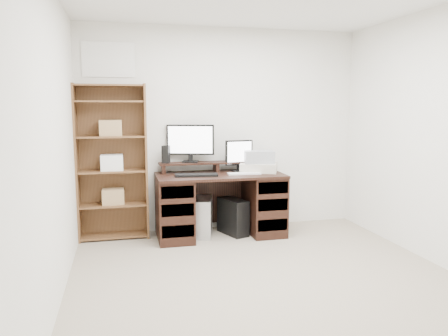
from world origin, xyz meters
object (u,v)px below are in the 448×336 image
object	(u,v)px
monitor_small	(239,154)
desk	(220,204)
printer	(259,167)
tower_silver	(203,217)
bookshelf	(112,161)
monitor_wide	(190,141)
tower_black	(233,217)

from	to	relation	value
monitor_small	desk	bearing A→B (deg)	-160.86
desk	printer	bearing A→B (deg)	5.37
printer	tower_silver	xyz separation A→B (m)	(-0.70, 0.00, -0.58)
bookshelf	desk	bearing A→B (deg)	-9.74
monitor_small	printer	bearing A→B (deg)	-30.43
printer	tower_silver	size ratio (longest dim) A/B	0.96
printer	desk	bearing A→B (deg)	-151.36
printer	bookshelf	world-z (taller)	bookshelf
monitor_wide	monitor_small	size ratio (longest dim) A/B	1.46
monitor_small	bookshelf	xyz separation A→B (m)	(-1.51, 0.07, -0.04)
desk	monitor_wide	bearing A→B (deg)	142.27
desk	printer	xyz separation A→B (m)	(0.50, 0.05, 0.42)
monitor_wide	tower_black	bearing A→B (deg)	-10.04
desk	monitor_small	world-z (taller)	monitor_small
desk	printer	world-z (taller)	printer
tower_silver	desk	bearing A→B (deg)	0.33
desk	monitor_wide	world-z (taller)	monitor_wide
desk	tower_silver	size ratio (longest dim) A/B	3.30
monitor_wide	bookshelf	world-z (taller)	bookshelf
monitor_small	tower_black	bearing A→B (deg)	-137.79
tower_silver	bookshelf	size ratio (longest dim) A/B	0.25
monitor_wide	printer	distance (m)	0.89
tower_silver	bookshelf	bearing A→B (deg)	-174.40
monitor_wide	bookshelf	distance (m)	0.95
bookshelf	tower_silver	bearing A→B (deg)	-8.89
monitor_wide	monitor_small	bearing A→B (deg)	6.23
monitor_small	printer	world-z (taller)	monitor_small
monitor_wide	printer	size ratio (longest dim) A/B	1.29
monitor_wide	monitor_small	xyz separation A→B (m)	(0.58, -0.10, -0.17)
desk	monitor_small	distance (m)	0.65
monitor_small	bookshelf	distance (m)	1.52
desk	printer	distance (m)	0.65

